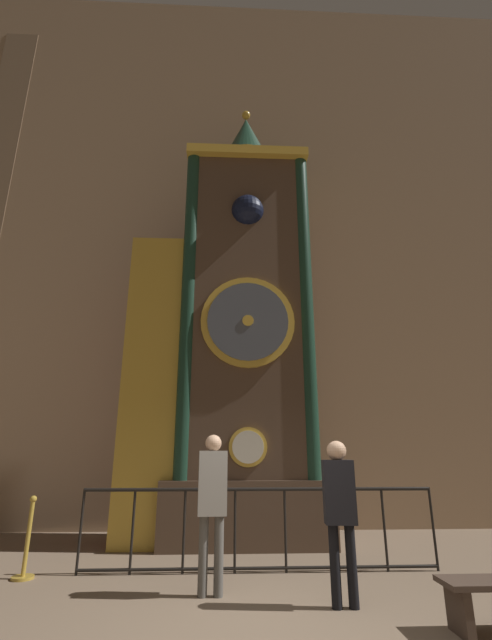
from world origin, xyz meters
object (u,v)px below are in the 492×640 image
stanchion_post (26,551)px  clock_tower (230,333)px  visitor_far (340,503)px  visitor_near (212,496)px

stanchion_post → clock_tower: bearing=38.0°
clock_tower → visitor_far: size_ratio=5.65×
visitor_near → visitor_far: size_ratio=1.05×
clock_tower → stanchion_post: bearing=-142.0°
clock_tower → visitor_near: bearing=-94.2°
clock_tower → visitor_far: bearing=-70.0°
clock_tower → visitor_far: clock_tower is taller
clock_tower → stanchion_post: size_ratio=9.52×
visitor_near → stanchion_post: 2.68m
visitor_near → visitor_far: (1.43, -0.45, -0.04)m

